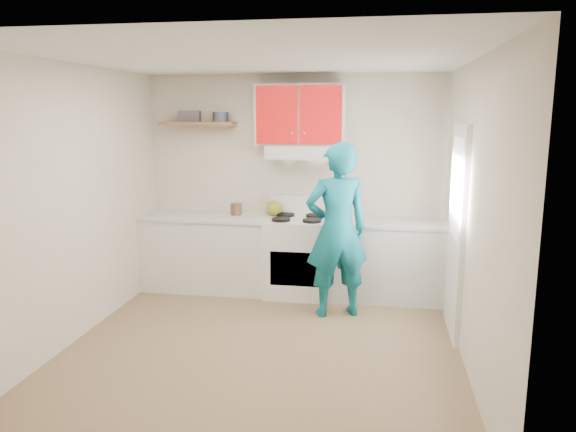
% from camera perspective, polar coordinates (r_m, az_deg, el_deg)
% --- Properties ---
extents(floor, '(3.80, 3.80, 0.00)m').
position_cam_1_polar(floor, '(5.21, -2.71, -13.63)').
color(floor, brown).
rests_on(floor, ground).
extents(ceiling, '(3.60, 3.80, 0.04)m').
position_cam_1_polar(ceiling, '(4.76, -3.00, 16.19)').
color(ceiling, white).
rests_on(ceiling, floor).
extents(back_wall, '(3.60, 0.04, 2.60)m').
position_cam_1_polar(back_wall, '(6.66, 0.66, 3.47)').
color(back_wall, beige).
rests_on(back_wall, floor).
extents(front_wall, '(3.60, 0.04, 2.60)m').
position_cam_1_polar(front_wall, '(3.03, -10.59, -5.76)').
color(front_wall, beige).
rests_on(front_wall, floor).
extents(left_wall, '(0.04, 3.80, 2.60)m').
position_cam_1_polar(left_wall, '(5.49, -21.55, 1.11)').
color(left_wall, beige).
rests_on(left_wall, floor).
extents(right_wall, '(0.04, 3.80, 2.60)m').
position_cam_1_polar(right_wall, '(4.77, 18.79, -0.08)').
color(right_wall, beige).
rests_on(right_wall, floor).
extents(door, '(0.05, 0.85, 2.05)m').
position_cam_1_polar(door, '(5.50, 17.23, -1.52)').
color(door, white).
rests_on(door, floor).
extents(door_glass, '(0.01, 0.55, 0.95)m').
position_cam_1_polar(door_glass, '(5.42, 17.20, 2.88)').
color(door_glass, white).
rests_on(door_glass, door).
extents(counter_left, '(1.52, 0.60, 0.90)m').
position_cam_1_polar(counter_left, '(6.78, -8.50, -3.84)').
color(counter_left, silver).
rests_on(counter_left, floor).
extents(counter_right, '(1.32, 0.60, 0.90)m').
position_cam_1_polar(counter_right, '(6.46, 10.30, -4.64)').
color(counter_right, silver).
rests_on(counter_right, floor).
extents(stove, '(0.76, 0.65, 0.92)m').
position_cam_1_polar(stove, '(6.49, 1.07, -4.28)').
color(stove, white).
rests_on(stove, floor).
extents(range_hood, '(0.76, 0.44, 0.15)m').
position_cam_1_polar(range_hood, '(6.39, 1.25, 6.72)').
color(range_hood, silver).
rests_on(range_hood, back_wall).
extents(upper_cabinets, '(1.02, 0.33, 0.70)m').
position_cam_1_polar(upper_cabinets, '(6.43, 1.34, 10.53)').
color(upper_cabinets, red).
rests_on(upper_cabinets, back_wall).
extents(shelf, '(0.90, 0.30, 0.04)m').
position_cam_1_polar(shelf, '(6.74, -9.38, 9.56)').
color(shelf, brown).
rests_on(shelf, back_wall).
extents(books, '(0.28, 0.22, 0.13)m').
position_cam_1_polar(books, '(6.77, -10.25, 10.24)').
color(books, '#453D44').
rests_on(books, shelf).
extents(tin, '(0.23, 0.23, 0.12)m').
position_cam_1_polar(tin, '(6.62, -7.07, 10.26)').
color(tin, '#333D4C').
rests_on(tin, shelf).
extents(kettle, '(0.23, 0.23, 0.18)m').
position_cam_1_polar(kettle, '(6.59, -1.45, 0.85)').
color(kettle, olive).
rests_on(kettle, stove).
extents(crock, '(0.15, 0.15, 0.16)m').
position_cam_1_polar(crock, '(6.64, -5.45, 0.63)').
color(crock, '#4E3422').
rests_on(crock, counter_left).
extents(cutting_board, '(0.37, 0.30, 0.02)m').
position_cam_1_polar(cutting_board, '(6.24, 8.89, -0.80)').
color(cutting_board, olive).
rests_on(cutting_board, counter_right).
extents(silicone_mat, '(0.37, 0.34, 0.01)m').
position_cam_1_polar(silicone_mat, '(6.28, 12.43, -0.91)').
color(silicone_mat, red).
rests_on(silicone_mat, counter_right).
extents(person, '(0.79, 0.65, 1.86)m').
position_cam_1_polar(person, '(5.75, 5.15, -1.52)').
color(person, '#0D6879').
rests_on(person, floor).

